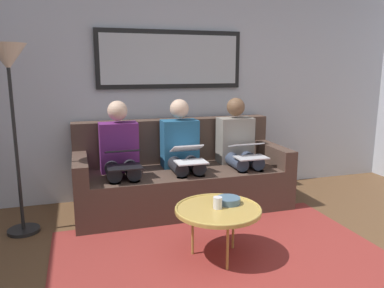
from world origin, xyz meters
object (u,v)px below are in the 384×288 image
(couch, at_px, (181,177))
(person_right, at_px, (120,155))
(person_left, at_px, (239,147))
(cup, at_px, (218,203))
(laptop_black, at_px, (123,158))
(coffee_table, at_px, (218,210))
(standing_lamp, at_px, (9,79))
(framed_mirror, at_px, (171,60))
(laptop_white, at_px, (189,154))
(bowl, at_px, (228,200))
(person_middle, at_px, (182,151))
(laptop_silver, at_px, (248,150))

(couch, bearing_deg, person_right, 6.13)
(person_left, bearing_deg, cup, 59.32)
(laptop_black, bearing_deg, cup, 123.53)
(coffee_table, distance_m, standing_lamp, 2.04)
(framed_mirror, height_order, laptop_white, framed_mirror)
(coffee_table, xyz_separation_m, cup, (0.00, -0.00, 0.06))
(cup, height_order, bowl, cup)
(framed_mirror, xyz_separation_m, person_right, (0.64, 0.46, -0.94))
(person_left, height_order, laptop_white, person_left)
(person_middle, bearing_deg, cup, 88.01)
(couch, distance_m, person_middle, 0.31)
(couch, relative_size, coffee_table, 3.31)
(person_left, height_order, person_middle, same)
(laptop_silver, relative_size, laptop_black, 0.91)
(coffee_table, bearing_deg, cup, -50.95)
(person_right, distance_m, laptop_black, 0.24)
(laptop_white, relative_size, person_right, 0.32)
(couch, bearing_deg, cup, 88.12)
(laptop_black, bearing_deg, person_left, -169.39)
(bowl, xyz_separation_m, person_middle, (0.08, -1.07, 0.18))
(couch, relative_size, bowl, 11.65)
(bowl, bearing_deg, person_right, -56.17)
(person_right, bearing_deg, person_middle, 180.00)
(couch, bearing_deg, person_left, 173.87)
(laptop_silver, height_order, person_middle, person_middle)
(cup, height_order, person_right, person_right)
(coffee_table, distance_m, laptop_silver, 1.15)
(framed_mirror, bearing_deg, standing_lamp, 22.94)
(couch, height_order, coffee_table, couch)
(coffee_table, xyz_separation_m, person_right, (0.60, -1.15, 0.22))
(cup, xyz_separation_m, bowl, (-0.12, -0.07, -0.02))
(person_left, xyz_separation_m, laptop_silver, (0.00, 0.25, 0.02))
(cup, height_order, laptop_silver, laptop_silver)
(cup, distance_m, standing_lamp, 2.01)
(framed_mirror, distance_m, person_middle, 1.05)
(bowl, bearing_deg, laptop_black, -49.20)
(laptop_silver, relative_size, laptop_white, 0.93)
(laptop_silver, relative_size, person_middle, 0.29)
(coffee_table, distance_m, person_right, 1.32)
(coffee_table, distance_m, person_left, 1.35)
(cup, distance_m, laptop_white, 0.93)
(couch, xyz_separation_m, coffee_table, (0.04, 1.22, 0.08))
(couch, xyz_separation_m, person_right, (0.64, 0.07, 0.30))
(coffee_table, height_order, bowl, bowl)
(framed_mirror, height_order, person_right, framed_mirror)
(coffee_table, xyz_separation_m, laptop_white, (-0.04, -0.91, 0.23))
(couch, bearing_deg, laptop_black, 25.73)
(coffee_table, distance_m, bowl, 0.14)
(person_middle, xyz_separation_m, person_right, (0.64, 0.00, 0.00))
(bowl, distance_m, person_middle, 1.09)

